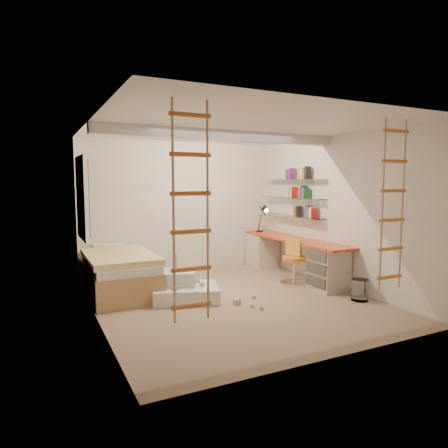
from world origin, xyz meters
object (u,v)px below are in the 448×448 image
swivel_chair (294,268)px  bed (118,273)px  desk (292,256)px  play_platform (183,288)px

swivel_chair → bed: bearing=163.1°
desk → swivel_chair: 0.61m
bed → swivel_chair: size_ratio=2.44×
bed → play_platform: bed is taller
swivel_chair → desk: bearing=58.2°
swivel_chair → play_platform: bearing=179.0°
bed → swivel_chair: 3.01m
desk → play_platform: desk is taller
bed → desk: bearing=-6.5°
swivel_chair → play_platform: swivel_chair is taller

